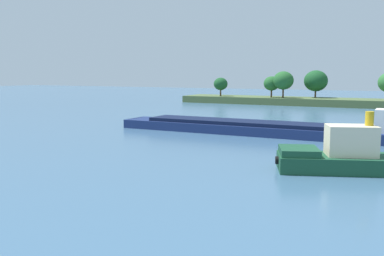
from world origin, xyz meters
name	(u,v)px	position (x,y,z in m)	size (l,w,h in m)	color
treeline_island	(311,96)	(15.46, 94.53, 2.50)	(70.33, 11.47, 9.16)	#4C6038
cargo_barge	(257,127)	(20.15, 35.85, 0.94)	(39.37, 5.80, 5.88)	navy
tugboat	(344,156)	(34.08, 17.55, 1.34)	(12.22, 7.89, 5.19)	#19472D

